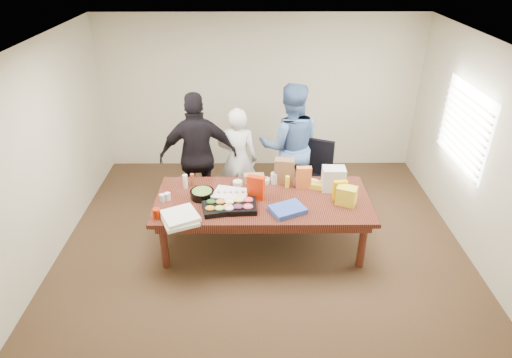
{
  "coord_description": "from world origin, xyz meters",
  "views": [
    {
      "loc": [
        -0.12,
        -4.89,
        3.76
      ],
      "look_at": [
        -0.09,
        0.1,
        0.99
      ],
      "focal_mm": 30.85,
      "sensor_mm": 36.0,
      "label": 1
    }
  ],
  "objects_px": {
    "office_chair": "(320,179)",
    "salad_bowl": "(202,194)",
    "sheet_cake": "(231,195)",
    "conference_table": "(263,222)",
    "person_right": "(290,146)",
    "person_center": "(238,159)"
  },
  "relations": [
    {
      "from": "office_chair",
      "to": "sheet_cake",
      "type": "xyz_separation_m",
      "value": [
        -1.31,
        -0.93,
        0.28
      ]
    },
    {
      "from": "office_chair",
      "to": "salad_bowl",
      "type": "relative_size",
      "value": 3.31
    },
    {
      "from": "conference_table",
      "to": "sheet_cake",
      "type": "height_order",
      "value": "sheet_cake"
    },
    {
      "from": "conference_table",
      "to": "person_center",
      "type": "distance_m",
      "value": 1.17
    },
    {
      "from": "conference_table",
      "to": "salad_bowl",
      "type": "relative_size",
      "value": 9.04
    },
    {
      "from": "office_chair",
      "to": "person_right",
      "type": "relative_size",
      "value": 0.53
    },
    {
      "from": "office_chair",
      "to": "person_right",
      "type": "distance_m",
      "value": 0.68
    },
    {
      "from": "person_center",
      "to": "sheet_cake",
      "type": "bearing_deg",
      "value": 91.45
    },
    {
      "from": "office_chair",
      "to": "sheet_cake",
      "type": "distance_m",
      "value": 1.63
    },
    {
      "from": "person_right",
      "to": "sheet_cake",
      "type": "distance_m",
      "value": 1.42
    },
    {
      "from": "person_center",
      "to": "salad_bowl",
      "type": "distance_m",
      "value": 1.08
    },
    {
      "from": "office_chair",
      "to": "salad_bowl",
      "type": "height_order",
      "value": "office_chair"
    },
    {
      "from": "sheet_cake",
      "to": "person_center",
      "type": "bearing_deg",
      "value": 100.47
    },
    {
      "from": "person_right",
      "to": "salad_bowl",
      "type": "distance_m",
      "value": 1.67
    },
    {
      "from": "office_chair",
      "to": "salad_bowl",
      "type": "distance_m",
      "value": 1.94
    },
    {
      "from": "office_chair",
      "to": "person_center",
      "type": "height_order",
      "value": "person_center"
    },
    {
      "from": "conference_table",
      "to": "office_chair",
      "type": "xyz_separation_m",
      "value": [
        0.89,
        0.96,
        0.14
      ]
    },
    {
      "from": "person_center",
      "to": "person_right",
      "type": "height_order",
      "value": "person_right"
    },
    {
      "from": "person_center",
      "to": "salad_bowl",
      "type": "relative_size",
      "value": 5.27
    },
    {
      "from": "conference_table",
      "to": "office_chair",
      "type": "relative_size",
      "value": 2.73
    },
    {
      "from": "person_center",
      "to": "office_chair",
      "type": "bearing_deg",
      "value": -177.71
    },
    {
      "from": "sheet_cake",
      "to": "salad_bowl",
      "type": "xyz_separation_m",
      "value": [
        -0.37,
        0.01,
        0.01
      ]
    }
  ]
}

